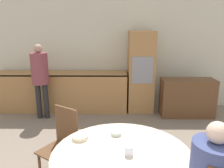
{
  "coord_description": "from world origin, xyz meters",
  "views": [
    {
      "loc": [
        0.08,
        -0.53,
        1.95
      ],
      "look_at": [
        0.05,
        2.78,
        1.09
      ],
      "focal_mm": 35.0,
      "sensor_mm": 36.0,
      "label": 1
    }
  ],
  "objects_px": {
    "cup": "(129,151)",
    "bowl_near": "(80,137)",
    "oven_unit": "(141,72)",
    "chair_far_left": "(62,141)",
    "bowl_centre": "(116,133)",
    "person_standing": "(40,74)",
    "sideboard": "(187,98)"
  },
  "relations": [
    {
      "from": "sideboard",
      "to": "cup",
      "type": "relative_size",
      "value": 12.54
    },
    {
      "from": "chair_far_left",
      "to": "bowl_near",
      "type": "xyz_separation_m",
      "value": [
        0.29,
        -0.33,
        0.23
      ]
    },
    {
      "from": "oven_unit",
      "to": "bowl_near",
      "type": "distance_m",
      "value": 2.99
    },
    {
      "from": "person_standing",
      "to": "cup",
      "type": "xyz_separation_m",
      "value": [
        1.71,
        -2.59,
        -0.22
      ]
    },
    {
      "from": "chair_far_left",
      "to": "person_standing",
      "type": "xyz_separation_m",
      "value": [
        -0.9,
        1.95,
        0.47
      ]
    },
    {
      "from": "chair_far_left",
      "to": "oven_unit",
      "type": "bearing_deg",
      "value": 95.95
    },
    {
      "from": "chair_far_left",
      "to": "bowl_centre",
      "type": "relative_size",
      "value": 7.99
    },
    {
      "from": "sideboard",
      "to": "chair_far_left",
      "type": "relative_size",
      "value": 1.21
    },
    {
      "from": "bowl_centre",
      "to": "oven_unit",
      "type": "bearing_deg",
      "value": 77.58
    },
    {
      "from": "person_standing",
      "to": "cup",
      "type": "height_order",
      "value": "person_standing"
    },
    {
      "from": "person_standing",
      "to": "bowl_centre",
      "type": "xyz_separation_m",
      "value": [
        1.59,
        -2.19,
        -0.24
      ]
    },
    {
      "from": "oven_unit",
      "to": "chair_far_left",
      "type": "height_order",
      "value": "oven_unit"
    },
    {
      "from": "chair_far_left",
      "to": "cup",
      "type": "height_order",
      "value": "chair_far_left"
    },
    {
      "from": "chair_far_left",
      "to": "sideboard",
      "type": "bearing_deg",
      "value": 76.13
    },
    {
      "from": "sideboard",
      "to": "chair_far_left",
      "type": "distance_m",
      "value": 3.13
    },
    {
      "from": "person_standing",
      "to": "sideboard",
      "type": "bearing_deg",
      "value": 2.95
    },
    {
      "from": "bowl_centre",
      "to": "person_standing",
      "type": "bearing_deg",
      "value": 126.06
    },
    {
      "from": "oven_unit",
      "to": "chair_far_left",
      "type": "xyz_separation_m",
      "value": [
        -1.29,
        -2.48,
        -0.41
      ]
    },
    {
      "from": "oven_unit",
      "to": "cup",
      "type": "bearing_deg",
      "value": -98.68
    },
    {
      "from": "person_standing",
      "to": "bowl_centre",
      "type": "height_order",
      "value": "person_standing"
    },
    {
      "from": "cup",
      "to": "bowl_near",
      "type": "height_order",
      "value": "cup"
    },
    {
      "from": "oven_unit",
      "to": "chair_far_left",
      "type": "distance_m",
      "value": 2.83
    },
    {
      "from": "bowl_near",
      "to": "bowl_centre",
      "type": "distance_m",
      "value": 0.42
    },
    {
      "from": "cup",
      "to": "person_standing",
      "type": "bearing_deg",
      "value": 123.48
    },
    {
      "from": "oven_unit",
      "to": "bowl_near",
      "type": "xyz_separation_m",
      "value": [
        -1.0,
        -2.81,
        -0.18
      ]
    },
    {
      "from": "person_standing",
      "to": "bowl_near",
      "type": "distance_m",
      "value": 2.58
    },
    {
      "from": "cup",
      "to": "bowl_near",
      "type": "bearing_deg",
      "value": 149.54
    },
    {
      "from": "oven_unit",
      "to": "cup",
      "type": "height_order",
      "value": "oven_unit"
    },
    {
      "from": "oven_unit",
      "to": "cup",
      "type": "distance_m",
      "value": 3.16
    },
    {
      "from": "chair_far_left",
      "to": "bowl_centre",
      "type": "height_order",
      "value": "chair_far_left"
    },
    {
      "from": "chair_far_left",
      "to": "bowl_near",
      "type": "height_order",
      "value": "chair_far_left"
    },
    {
      "from": "sideboard",
      "to": "chair_far_left",
      "type": "xyz_separation_m",
      "value": [
        -2.3,
        -2.12,
        0.1
      ]
    }
  ]
}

